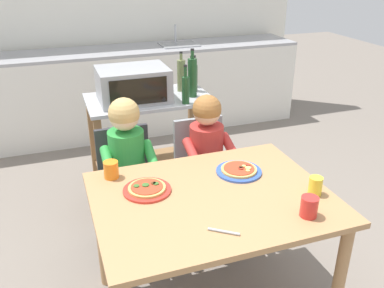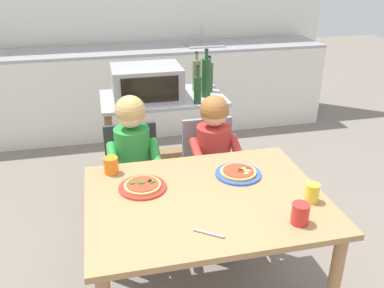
% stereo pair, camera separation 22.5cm
% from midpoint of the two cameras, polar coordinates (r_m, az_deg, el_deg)
% --- Properties ---
extents(ground_plane, '(12.29, 12.29, 0.00)m').
position_cam_midpoint_polar(ground_plane, '(3.47, -7.03, -7.32)').
color(ground_plane, slate).
extents(back_wall_tiled, '(4.45, 0.12, 2.70)m').
position_cam_midpoint_polar(back_wall_tiled, '(4.85, -13.24, 18.49)').
color(back_wall_tiled, white).
rests_on(back_wall_tiled, ground).
extents(kitchen_counter, '(4.01, 0.60, 1.11)m').
position_cam_midpoint_polar(kitchen_counter, '(4.63, -11.50, 7.02)').
color(kitchen_counter, silver).
rests_on(kitchen_counter, ground).
extents(kitchen_island_cart, '(0.91, 0.53, 0.86)m').
position_cam_midpoint_polar(kitchen_island_cart, '(3.22, -7.71, 1.33)').
color(kitchen_island_cart, '#B7BABF').
rests_on(kitchen_island_cart, ground).
extents(toaster_oven, '(0.49, 0.38, 0.24)m').
position_cam_midpoint_polar(toaster_oven, '(3.04, -10.21, 8.03)').
color(toaster_oven, '#999BA0').
rests_on(toaster_oven, kitchen_island_cart).
extents(bottle_tall_green_wine, '(0.07, 0.07, 0.24)m').
position_cam_midpoint_polar(bottle_tall_green_wine, '(3.33, -1.92, 9.55)').
color(bottle_tall_green_wine, black).
rests_on(bottle_tall_green_wine, kitchen_island_cart).
extents(bottle_brown_beer, '(0.06, 0.06, 0.30)m').
position_cam_midpoint_polar(bottle_brown_beer, '(3.21, -3.52, 9.40)').
color(bottle_brown_beer, olive).
rests_on(bottle_brown_beer, kitchen_island_cart).
extents(bottle_squat_spirits, '(0.05, 0.05, 0.28)m').
position_cam_midpoint_polar(bottle_squat_spirits, '(2.93, -3.09, 7.51)').
color(bottle_squat_spirits, '#1E4723').
rests_on(bottle_squat_spirits, kitchen_island_cart).
extents(bottle_dark_olive_oil, '(0.07, 0.07, 0.35)m').
position_cam_midpoint_polar(bottle_dark_olive_oil, '(3.07, -2.07, 9.13)').
color(bottle_dark_olive_oil, '#1E4723').
rests_on(bottle_dark_olive_oil, kitchen_island_cart).
extents(bottle_clear_vinegar, '(0.06, 0.06, 0.28)m').
position_cam_midpoint_polar(bottle_clear_vinegar, '(3.21, -1.81, 9.18)').
color(bottle_clear_vinegar, '#1E4723').
rests_on(bottle_clear_vinegar, kitchen_island_cart).
extents(dining_table, '(1.17, 0.90, 0.74)m').
position_cam_midpoint_polar(dining_table, '(2.12, -0.34, -9.59)').
color(dining_table, '#AD7F51').
rests_on(dining_table, ground).
extents(dining_chair_left, '(0.36, 0.36, 0.81)m').
position_cam_midpoint_polar(dining_chair_left, '(2.76, -11.19, -5.02)').
color(dining_chair_left, '#333338').
rests_on(dining_chair_left, ground).
extents(dining_chair_right, '(0.36, 0.36, 0.81)m').
position_cam_midpoint_polar(dining_chair_right, '(2.85, -0.78, -3.53)').
color(dining_chair_right, gray).
rests_on(dining_chair_right, ground).
extents(child_in_green_shirt, '(0.32, 0.42, 1.04)m').
position_cam_midpoint_polar(child_in_green_shirt, '(2.57, -11.11, -2.59)').
color(child_in_green_shirt, '#424C6B').
rests_on(child_in_green_shirt, ground).
extents(child_in_red_shirt, '(0.32, 0.42, 1.01)m').
position_cam_midpoint_polar(child_in_red_shirt, '(2.67, 0.04, -1.47)').
color(child_in_red_shirt, '#424C6B').
rests_on(child_in_red_shirt, ground).
extents(pizza_plate_red_rimmed, '(0.24, 0.24, 0.03)m').
position_cam_midpoint_polar(pizza_plate_red_rimmed, '(2.12, -9.23, -6.19)').
color(pizza_plate_red_rimmed, red).
rests_on(pizza_plate_red_rimmed, dining_table).
extents(pizza_plate_blue_rimmed, '(0.25, 0.25, 0.03)m').
position_cam_midpoint_polar(pizza_plate_blue_rimmed, '(2.27, 3.65, -3.70)').
color(pizza_plate_blue_rimmed, '#3356B7').
rests_on(pizza_plate_blue_rimmed, dining_table).
extents(drinking_cup_yellow, '(0.07, 0.07, 0.09)m').
position_cam_midpoint_polar(drinking_cup_yellow, '(2.11, 13.68, -5.68)').
color(drinking_cup_yellow, yellow).
rests_on(drinking_cup_yellow, dining_table).
extents(drinking_cup_orange, '(0.08, 0.08, 0.09)m').
position_cam_midpoint_polar(drinking_cup_orange, '(2.27, -13.85, -3.52)').
color(drinking_cup_orange, orange).
rests_on(drinking_cup_orange, dining_table).
extents(drinking_cup_red, '(0.08, 0.08, 0.10)m').
position_cam_midpoint_polar(drinking_cup_red, '(1.94, 12.58, -8.49)').
color(drinking_cup_red, red).
rests_on(drinking_cup_red, dining_table).
extents(serving_spoon, '(0.12, 0.09, 0.01)m').
position_cam_midpoint_polar(serving_spoon, '(1.81, 0.77, -12.02)').
color(serving_spoon, '#B7BABF').
rests_on(serving_spoon, dining_table).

